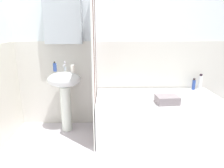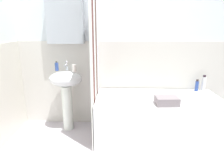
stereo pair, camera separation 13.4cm
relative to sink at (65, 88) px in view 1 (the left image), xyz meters
The scene contains 10 objects.
wall_back_tiled 0.99m from the sink, 16.37° to the left, with size 3.60×0.18×2.40m.
sink is the anchor object (origin of this frame).
faucet 0.29m from the sink, 90.00° to the left, with size 0.03×0.12×0.12m.
soap_dispenser 0.31m from the sink, 159.36° to the left, with size 0.05×0.05×0.13m.
toothbrush_cup 0.29m from the sink, ahead, with size 0.06×0.06×0.09m, color white.
bathtub 1.25m from the sink, ahead, with size 1.54×0.74×0.54m, color white.
shower_curtain 0.60m from the sink, 23.33° to the right, with size 0.01×0.74×2.00m.
conditioner_bottle 1.87m from the sink, ahead, with size 0.05×0.05×0.22m.
lotion_bottle 1.77m from the sink, ahead, with size 0.04×0.04×0.16m.
towel_folded 1.31m from the sink, 18.72° to the right, with size 0.25×0.19×0.09m, color gray.
Camera 1 is at (-0.28, -1.54, 1.38)m, focal length 32.36 mm.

